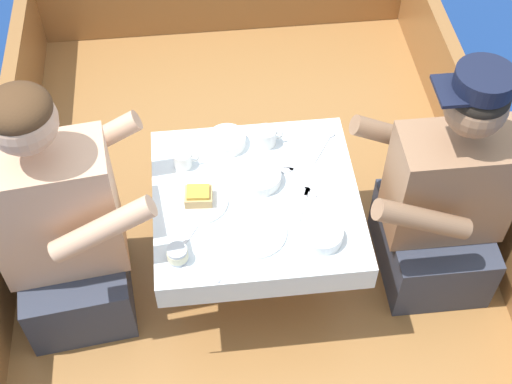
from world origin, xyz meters
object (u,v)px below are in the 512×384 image
coffee_cup_port (266,136)px  tin_can (177,254)px  sandwich (198,196)px  person_starboard (443,202)px  coffee_cup_starboard (183,159)px  person_port (62,229)px

coffee_cup_port → tin_can: bearing=-125.5°
sandwich → person_starboard: bearing=-2.6°
sandwich → coffee_cup_port: coffee_cup_port is taller
coffee_cup_port → coffee_cup_starboard: coffee_cup_port is taller
person_port → coffee_cup_port: person_port is taller
person_port → tin_can: bearing=-32.3°
coffee_cup_starboard → tin_can: bearing=-95.1°
person_starboard → sandwich: person_starboard is taller
coffee_cup_port → sandwich: bearing=-136.3°
coffee_cup_port → person_starboard: bearing=-25.7°
sandwich → coffee_cup_starboard: size_ratio=1.06×
person_starboard → tin_can: 0.94m
coffee_cup_port → coffee_cup_starboard: bearing=-166.0°
tin_can → coffee_cup_port: bearing=54.5°
person_starboard → tin_can: bearing=11.6°
coffee_cup_starboard → tin_can: coffee_cup_starboard is taller
person_starboard → coffee_cup_starboard: bearing=-13.0°
person_port → person_starboard: (1.29, 0.00, -0.03)m
person_port → coffee_cup_port: 0.77m
sandwich → tin_can: 0.24m
person_port → person_starboard: person_port is taller
person_starboard → coffee_cup_port: bearing=-25.5°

